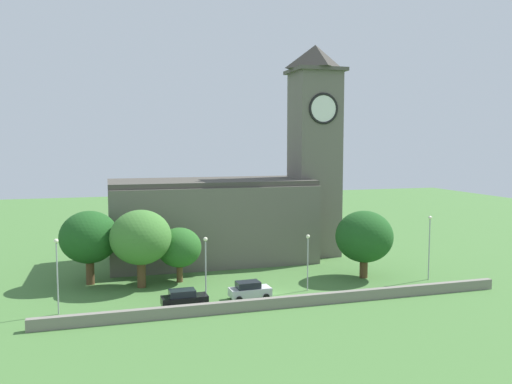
{
  "coord_description": "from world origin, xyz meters",
  "views": [
    {
      "loc": [
        -17.77,
        -52.69,
        16.43
      ],
      "look_at": [
        0.08,
        7.48,
        10.6
      ],
      "focal_mm": 37.11,
      "sensor_mm": 36.0,
      "label": 1
    }
  ],
  "objects_px": {
    "streetlamp_west_mid": "(206,258)",
    "streetlamp_east_mid": "(430,238)",
    "tree_riverside_west": "(141,238)",
    "tree_churchyard": "(364,237)",
    "church": "(237,203)",
    "streetlamp_central": "(308,253)",
    "car_black": "(184,298)",
    "tree_by_tower": "(179,248)",
    "streetlamp_west_end": "(57,264)",
    "tree_riverside_east": "(89,237)",
    "car_silver": "(249,290)"
  },
  "relations": [
    {
      "from": "tree_riverside_west",
      "to": "tree_riverside_east",
      "type": "bearing_deg",
      "value": 152.11
    },
    {
      "from": "streetlamp_west_end",
      "to": "tree_riverside_west",
      "type": "height_order",
      "value": "tree_riverside_west"
    },
    {
      "from": "streetlamp_west_mid",
      "to": "tree_riverside_west",
      "type": "relative_size",
      "value": 0.76
    },
    {
      "from": "streetlamp_central",
      "to": "tree_riverside_east",
      "type": "height_order",
      "value": "tree_riverside_east"
    },
    {
      "from": "tree_by_tower",
      "to": "tree_riverside_west",
      "type": "relative_size",
      "value": 0.73
    },
    {
      "from": "streetlamp_east_mid",
      "to": "tree_churchyard",
      "type": "xyz_separation_m",
      "value": [
        -7.07,
        3.05,
        -0.03
      ]
    },
    {
      "from": "car_black",
      "to": "streetlamp_west_end",
      "type": "distance_m",
      "value": 12.63
    },
    {
      "from": "streetlamp_west_mid",
      "to": "streetlamp_central",
      "type": "distance_m",
      "value": 11.7
    },
    {
      "from": "tree_churchyard",
      "to": "tree_riverside_west",
      "type": "bearing_deg",
      "value": 172.83
    },
    {
      "from": "streetlamp_central",
      "to": "tree_by_tower",
      "type": "height_order",
      "value": "tree_by_tower"
    },
    {
      "from": "church",
      "to": "car_silver",
      "type": "distance_m",
      "value": 20.94
    },
    {
      "from": "tree_riverside_west",
      "to": "tree_churchyard",
      "type": "relative_size",
      "value": 1.08
    },
    {
      "from": "car_silver",
      "to": "streetlamp_west_end",
      "type": "bearing_deg",
      "value": 178.73
    },
    {
      "from": "streetlamp_central",
      "to": "tree_riverside_west",
      "type": "relative_size",
      "value": 0.71
    },
    {
      "from": "tree_churchyard",
      "to": "tree_riverside_east",
      "type": "bearing_deg",
      "value": 168.87
    },
    {
      "from": "tree_churchyard",
      "to": "car_black",
      "type": "bearing_deg",
      "value": -166.82
    },
    {
      "from": "tree_by_tower",
      "to": "car_black",
      "type": "bearing_deg",
      "value": -95.88
    },
    {
      "from": "car_black",
      "to": "tree_riverside_east",
      "type": "xyz_separation_m",
      "value": [
        -9.14,
        11.66,
        4.64
      ]
    },
    {
      "from": "car_black",
      "to": "tree_churchyard",
      "type": "xyz_separation_m",
      "value": [
        22.89,
        5.36,
        4.16
      ]
    },
    {
      "from": "church",
      "to": "streetlamp_east_mid",
      "type": "height_order",
      "value": "church"
    },
    {
      "from": "streetlamp_central",
      "to": "tree_riverside_west",
      "type": "height_order",
      "value": "tree_riverside_west"
    },
    {
      "from": "car_black",
      "to": "tree_churchyard",
      "type": "bearing_deg",
      "value": 13.18
    },
    {
      "from": "church",
      "to": "streetlamp_central",
      "type": "relative_size",
      "value": 5.21
    },
    {
      "from": "streetlamp_west_end",
      "to": "streetlamp_central",
      "type": "relative_size",
      "value": 1.16
    },
    {
      "from": "car_black",
      "to": "tree_by_tower",
      "type": "bearing_deg",
      "value": 84.12
    },
    {
      "from": "tree_riverside_west",
      "to": "tree_churchyard",
      "type": "distance_m",
      "value": 26.61
    },
    {
      "from": "streetlamp_west_mid",
      "to": "streetlamp_east_mid",
      "type": "xyz_separation_m",
      "value": [
        27.46,
        1.07,
        0.55
      ]
    },
    {
      "from": "car_black",
      "to": "streetlamp_west_mid",
      "type": "distance_m",
      "value": 4.58
    },
    {
      "from": "church",
      "to": "car_silver",
      "type": "relative_size",
      "value": 7.45
    },
    {
      "from": "car_silver",
      "to": "tree_riverside_east",
      "type": "relative_size",
      "value": 0.51
    },
    {
      "from": "tree_by_tower",
      "to": "car_silver",
      "type": "bearing_deg",
      "value": -56.2
    },
    {
      "from": "car_black",
      "to": "streetlamp_central",
      "type": "height_order",
      "value": "streetlamp_central"
    },
    {
      "from": "streetlamp_west_end",
      "to": "church",
      "type": "bearing_deg",
      "value": 40.04
    },
    {
      "from": "streetlamp_west_mid",
      "to": "streetlamp_east_mid",
      "type": "distance_m",
      "value": 27.49
    },
    {
      "from": "car_silver",
      "to": "tree_riverside_west",
      "type": "distance_m",
      "value": 14.05
    },
    {
      "from": "streetlamp_west_mid",
      "to": "streetlamp_central",
      "type": "relative_size",
      "value": 1.07
    },
    {
      "from": "streetlamp_west_mid",
      "to": "tree_riverside_west",
      "type": "bearing_deg",
      "value": 128.88
    },
    {
      "from": "church",
      "to": "streetlamp_central",
      "type": "bearing_deg",
      "value": -79.07
    },
    {
      "from": "church",
      "to": "tree_by_tower",
      "type": "distance_m",
      "value": 14.68
    },
    {
      "from": "church",
      "to": "tree_riverside_west",
      "type": "distance_m",
      "value": 18.37
    },
    {
      "from": "streetlamp_west_mid",
      "to": "tree_riverside_east",
      "type": "xyz_separation_m",
      "value": [
        -11.63,
        10.42,
        1.0
      ]
    },
    {
      "from": "car_silver",
      "to": "tree_by_tower",
      "type": "xyz_separation_m",
      "value": [
        -6.05,
        9.04,
        3.16
      ]
    },
    {
      "from": "tree_by_tower",
      "to": "tree_riverside_west",
      "type": "distance_m",
      "value": 4.93
    },
    {
      "from": "streetlamp_west_mid",
      "to": "streetlamp_central",
      "type": "xyz_separation_m",
      "value": [
        11.67,
        0.78,
        -0.26
      ]
    },
    {
      "from": "streetlamp_west_end",
      "to": "tree_riverside_east",
      "type": "height_order",
      "value": "tree_riverside_east"
    },
    {
      "from": "car_black",
      "to": "tree_riverside_west",
      "type": "height_order",
      "value": "tree_riverside_west"
    },
    {
      "from": "tree_riverside_east",
      "to": "tree_by_tower",
      "type": "bearing_deg",
      "value": -10.42
    },
    {
      "from": "church",
      "to": "streetlamp_east_mid",
      "type": "xyz_separation_m",
      "value": [
        19.29,
        -17.84,
        -2.9
      ]
    },
    {
      "from": "streetlamp_central",
      "to": "tree_riverside_west",
      "type": "xyz_separation_m",
      "value": [
        -17.67,
        6.66,
        1.45
      ]
    },
    {
      "from": "streetlamp_west_end",
      "to": "tree_by_tower",
      "type": "bearing_deg",
      "value": 33.67
    }
  ]
}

